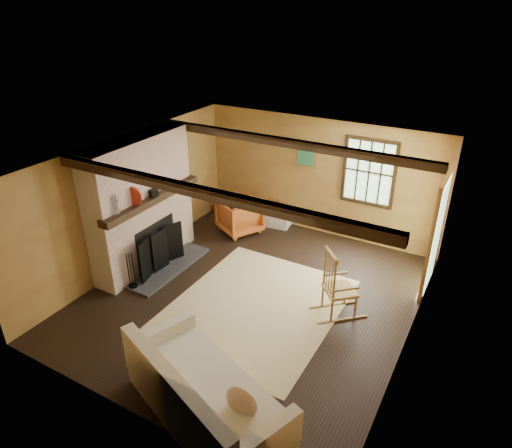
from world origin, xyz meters
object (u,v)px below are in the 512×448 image
Objects in this scene: sofa at (202,398)px; armchair at (239,215)px; rocking_chair at (338,288)px; fireplace at (143,209)px; laundry_basket at (278,219)px.

sofa is 4.79m from armchair.
rocking_chair is 2.74m from sofa.
fireplace is 3.00× the size of armchair.
armchair reaches higher than laundry_basket.
rocking_chair is 1.42× the size of armchair.
fireplace is 3.66m from rocking_chair.
fireplace is 2.11× the size of rocking_chair.
sofa is at bearing 54.28° from armchair.
armchair is (0.83, 1.92, -0.74)m from fireplace.
sofa is 3.01× the size of armchair.
sofa reaches higher than armchair.
laundry_basket is 0.90m from armchair.
rocking_chair is 3.23m from armchair.
rocking_chair is at bearing -46.42° from laundry_basket.
rocking_chair reaches higher than sofa.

